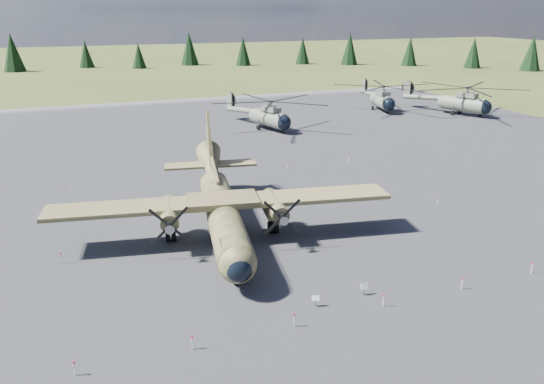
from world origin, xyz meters
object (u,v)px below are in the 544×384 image
object	(u,v)px
helicopter_near	(269,109)
helicopter_far	(464,95)
transport_plane	(221,205)
helicopter_mid	(382,93)

from	to	relation	value
helicopter_near	helicopter_far	distance (m)	35.53
transport_plane	helicopter_mid	size ratio (longest dim) A/B	1.19
transport_plane	helicopter_near	xyz separation A→B (m)	(17.66, 35.48, 0.66)
transport_plane	helicopter_mid	distance (m)	60.40
transport_plane	helicopter_mid	bearing A→B (deg)	55.58
helicopter_near	helicopter_mid	world-z (taller)	helicopter_mid
transport_plane	helicopter_near	world-z (taller)	transport_plane
transport_plane	helicopter_mid	xyz separation A→B (m)	(42.32, 43.08, 0.68)
helicopter_near	helicopter_mid	distance (m)	25.81
helicopter_far	helicopter_mid	bearing A→B (deg)	117.80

